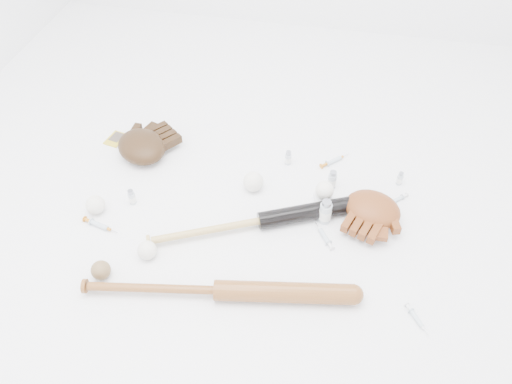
% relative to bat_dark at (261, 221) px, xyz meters
% --- Properties ---
extents(bat_dark, '(0.83, 0.43, 0.07)m').
position_rel_bat_dark_xyz_m(bat_dark, '(0.00, 0.00, 0.00)').
color(bat_dark, black).
rests_on(bat_dark, ground).
extents(bat_wood, '(0.94, 0.22, 0.07)m').
position_rel_bat_dark_xyz_m(bat_wood, '(-0.08, -0.32, 0.00)').
color(bat_wood, brown).
rests_on(bat_wood, ground).
extents(glove_dark, '(0.38, 0.38, 0.10)m').
position_rel_bat_dark_xyz_m(glove_dark, '(-0.57, 0.29, 0.02)').
color(glove_dark, black).
rests_on(glove_dark, ground).
extents(glove_tan, '(0.32, 0.32, 0.09)m').
position_rel_bat_dark_xyz_m(glove_tan, '(0.40, 0.13, 0.01)').
color(glove_tan, brown).
rests_on(glove_tan, ground).
extents(trading_card, '(0.09, 0.11, 0.01)m').
position_rel_bat_dark_xyz_m(trading_card, '(-0.73, 0.36, -0.03)').
color(trading_card, gold).
rests_on(trading_card, ground).
extents(pedestal, '(0.08, 0.08, 0.04)m').
position_rel_bat_dark_xyz_m(pedestal, '(0.21, 0.16, -0.01)').
color(pedestal, white).
rests_on(pedestal, ground).
extents(baseball_on_pedestal, '(0.07, 0.07, 0.07)m').
position_rel_bat_dark_xyz_m(baseball_on_pedestal, '(0.21, 0.16, 0.04)').
color(baseball_on_pedestal, white).
rests_on(baseball_on_pedestal, pedestal).
extents(baseball_left, '(0.07, 0.07, 0.07)m').
position_rel_bat_dark_xyz_m(baseball_left, '(-0.63, -0.05, 0.00)').
color(baseball_left, white).
rests_on(baseball_left, ground).
extents(baseball_upper, '(0.08, 0.08, 0.08)m').
position_rel_bat_dark_xyz_m(baseball_upper, '(-0.07, 0.18, 0.01)').
color(baseball_upper, white).
rests_on(baseball_upper, ground).
extents(baseball_mid, '(0.07, 0.07, 0.07)m').
position_rel_bat_dark_xyz_m(baseball_mid, '(-0.37, -0.22, 0.00)').
color(baseball_mid, white).
rests_on(baseball_mid, ground).
extents(baseball_aged, '(0.07, 0.07, 0.07)m').
position_rel_bat_dark_xyz_m(baseball_aged, '(-0.49, -0.33, 0.00)').
color(baseball_aged, brown).
rests_on(baseball_aged, ground).
extents(syringe_0, '(0.17, 0.07, 0.02)m').
position_rel_bat_dark_xyz_m(syringe_0, '(-0.59, -0.13, -0.02)').
color(syringe_0, '#ADBCC6').
rests_on(syringe_0, ground).
extents(syringe_1, '(0.10, 0.14, 0.02)m').
position_rel_bat_dark_xyz_m(syringe_1, '(0.24, -0.01, -0.02)').
color(syringe_1, '#ADBCC6').
rests_on(syringe_1, ground).
extents(syringe_2, '(0.14, 0.13, 0.02)m').
position_rel_bat_dark_xyz_m(syringe_2, '(0.23, 0.41, -0.02)').
color(syringe_2, '#ADBCC6').
rests_on(syringe_2, ground).
extents(syringe_3, '(0.09, 0.12, 0.02)m').
position_rel_bat_dark_xyz_m(syringe_3, '(0.56, -0.28, -0.02)').
color(syringe_3, '#ADBCC6').
rests_on(syringe_3, ground).
extents(syringe_4, '(0.11, 0.11, 0.02)m').
position_rel_bat_dark_xyz_m(syringe_4, '(0.50, 0.23, -0.02)').
color(syringe_4, '#ADBCC6').
rests_on(syringe_4, ground).
extents(vial_0, '(0.02, 0.02, 0.06)m').
position_rel_bat_dark_xyz_m(vial_0, '(0.50, 0.33, -0.00)').
color(vial_0, silver).
rests_on(vial_0, ground).
extents(vial_1, '(0.03, 0.03, 0.07)m').
position_rel_bat_dark_xyz_m(vial_1, '(0.04, 0.36, 0.00)').
color(vial_1, silver).
rests_on(vial_1, ground).
extents(vial_2, '(0.03, 0.03, 0.09)m').
position_rel_bat_dark_xyz_m(vial_2, '(0.24, 0.26, 0.01)').
color(vial_2, silver).
rests_on(vial_2, ground).
extents(vial_3, '(0.05, 0.05, 0.11)m').
position_rel_bat_dark_xyz_m(vial_3, '(0.23, 0.07, 0.02)').
color(vial_3, silver).
rests_on(vial_3, ground).
extents(vial_4, '(0.03, 0.03, 0.07)m').
position_rel_bat_dark_xyz_m(vial_4, '(-0.51, 0.02, 0.00)').
color(vial_4, silver).
rests_on(vial_4, ground).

